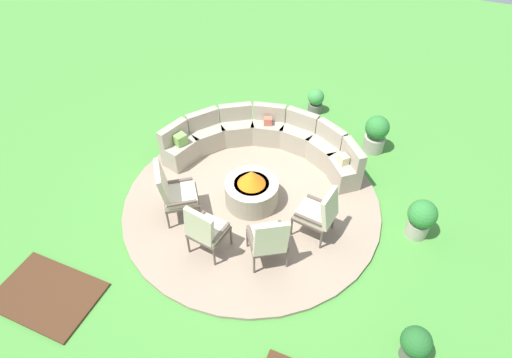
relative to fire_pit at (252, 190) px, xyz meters
name	(u,v)px	position (x,y,z in m)	size (l,w,h in m)	color
ground_plane	(252,204)	(0.00, 0.00, -0.35)	(24.00, 24.00, 0.00)	#478C38
patio_circle	(252,202)	(0.00, 0.00, -0.32)	(4.67, 4.67, 0.06)	gray
mulch_bed_left	(47,295)	(-2.10, -2.97, -0.33)	(1.54, 1.06, 0.04)	#472B19
fire_pit	(252,190)	(0.00, 0.00, 0.00)	(0.96, 0.96, 0.74)	#9E937F
curved_stone_bench	(264,141)	(-0.30, 1.35, 0.03)	(3.81, 1.96, 0.81)	#9E937F
lounge_chair_front_left	(174,191)	(-1.09, -0.80, 0.28)	(0.84, 0.87, 1.16)	brown
lounge_chair_front_right	(205,229)	(-0.22, -1.32, 0.27)	(0.61, 0.59, 1.08)	brown
lounge_chair_back_left	(268,239)	(0.76, -1.10, 0.25)	(0.79, 0.80, 1.04)	brown
lounge_chair_back_right	(319,212)	(1.31, -0.26, 0.24)	(0.69, 0.61, 1.01)	brown
potted_plant_0	(376,133)	(1.72, 2.42, 0.08)	(0.49, 0.49, 0.81)	#A89E8E
potted_plant_1	(415,344)	(3.10, -1.77, -0.01)	(0.41, 0.41, 0.61)	#605B56
potted_plant_2	(316,100)	(0.18, 3.28, -0.04)	(0.37, 0.37, 0.58)	#605B56
potted_plant_3	(421,218)	(2.87, 0.45, 0.06)	(0.48, 0.48, 0.75)	#A89E8E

